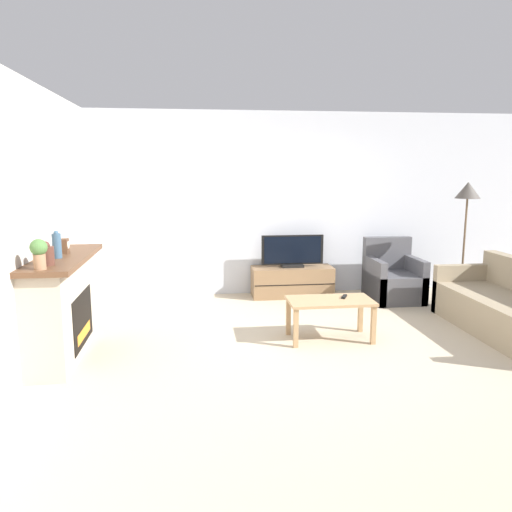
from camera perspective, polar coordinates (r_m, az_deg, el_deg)
The scene contains 14 objects.
ground_plane at distance 5.45m, azimuth 7.20°, elevation -10.20°, with size 24.00×24.00×0.00m, color tan.
wall_back at distance 7.51m, azimuth 2.86°, elevation 5.96°, with size 12.00×0.06×2.70m.
wall_left at distance 5.22m, azimuth -24.41°, elevation 3.36°, with size 0.06×12.00×2.70m.
fireplace at distance 5.39m, azimuth -21.23°, elevation -5.25°, with size 0.50×1.60×1.02m.
mantel_vase_left at distance 4.81m, azimuth -22.85°, elevation 0.14°, with size 0.14×0.14×0.22m.
mantel_vase_centre_left at distance 5.15m, azimuth -21.81°, elevation 1.16°, with size 0.09×0.09×0.27m.
mantel_clock at distance 5.42m, azimuth -21.03°, elevation 1.07°, with size 0.08×0.11×0.15m.
potted_plant at distance 4.61m, azimuth -23.56°, elevation 0.41°, with size 0.14×0.14×0.26m.
tv_stand at distance 7.42m, azimuth 4.15°, elevation -2.93°, with size 1.19×0.44×0.44m.
tv at distance 7.33m, azimuth 4.19°, elevation 0.42°, with size 0.92×0.18×0.47m.
armchair at distance 7.45m, azimuth 15.37°, elevation -2.67°, with size 0.70×0.76×0.88m.
coffee_table at distance 5.56m, azimuth 8.47°, elevation -5.61°, with size 0.93×0.51×0.45m.
remote at distance 5.66m, azimuth 10.05°, elevation -4.59°, with size 0.10×0.15×0.02m.
floor_lamp at distance 7.32m, azimuth 23.00°, elevation 6.02°, with size 0.33×0.33×1.70m.
Camera 1 is at (-1.29, -4.95, 1.86)m, focal length 35.00 mm.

